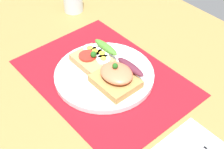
% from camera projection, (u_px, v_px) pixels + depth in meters
% --- Properties ---
extents(ground_plane, '(1.20, 0.90, 0.03)m').
position_uv_depth(ground_plane, '(104.00, 82.00, 0.84)').
color(ground_plane, olive).
extents(placemat, '(0.43, 0.31, 0.00)m').
position_uv_depth(placemat, '(104.00, 77.00, 0.83)').
color(placemat, maroon).
rests_on(placemat, ground_plane).
extents(plate, '(0.25, 0.25, 0.01)m').
position_uv_depth(plate, '(104.00, 75.00, 0.82)').
color(plate, white).
rests_on(plate, placemat).
extents(sandwich_egg_tomato, '(0.10, 0.09, 0.04)m').
position_uv_depth(sandwich_egg_tomato, '(95.00, 57.00, 0.84)').
color(sandwich_egg_tomato, tan).
rests_on(sandwich_egg_tomato, plate).
extents(sandwich_salmon, '(0.10, 0.10, 0.06)m').
position_uv_depth(sandwich_salmon, '(117.00, 77.00, 0.78)').
color(sandwich_salmon, '#AB8446').
rests_on(sandwich_salmon, plate).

